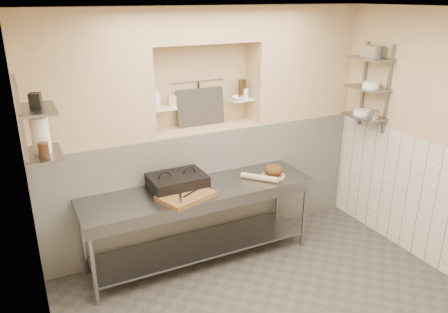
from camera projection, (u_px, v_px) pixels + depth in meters
ceiling at (297, 2)px, 3.25m from camera, size 4.00×3.90×0.10m
wall_left at (30, 236)px, 2.90m from camera, size 0.10×3.90×2.80m
wall_back at (196, 123)px, 5.43m from camera, size 4.00×0.10×2.80m
backwall_lower at (205, 182)px, 5.47m from camera, size 4.00×0.40×1.40m
alcove_sill at (204, 128)px, 5.22m from camera, size 1.30×0.40×0.02m
backwall_pillar_left at (84, 79)px, 4.43m from camera, size 1.35×0.40×1.40m
backwall_pillar_right at (299, 62)px, 5.53m from camera, size 1.35×0.40×1.40m
backwall_header at (203, 24)px, 4.80m from camera, size 1.30×0.40×0.40m
wainscot_right at (434, 207)px, 4.83m from camera, size 0.02×3.90×1.40m
alcove_shelf_left at (163, 109)px, 4.91m from camera, size 0.28×0.16×0.02m
alcove_shelf_right at (241, 100)px, 5.33m from camera, size 0.28×0.16×0.02m
utensil_rail at (198, 80)px, 5.17m from camera, size 0.70×0.02×0.02m
hanging_steel at (199, 95)px, 5.22m from camera, size 0.02×0.02×0.30m
splash_panel at (201, 107)px, 5.22m from camera, size 0.60×0.08×0.45m
shelf_rail_left_a at (22, 128)px, 3.84m from camera, size 0.03×0.03×0.95m
shelf_rail_left_b at (24, 141)px, 3.50m from camera, size 0.03×0.03×0.95m
wall_shelf_left_lower at (44, 154)px, 3.80m from camera, size 0.30×0.50×0.02m
wall_shelf_left_upper at (37, 109)px, 3.66m from camera, size 0.30×0.50×0.03m
shelf_rail_right_a at (364, 84)px, 5.47m from camera, size 0.03×0.03×1.05m
shelf_rail_right_b at (388, 90)px, 5.13m from camera, size 0.03×0.03×1.05m
wall_shelf_right_lower at (364, 116)px, 5.37m from camera, size 0.30×0.50×0.02m
wall_shelf_right_mid at (367, 88)px, 5.25m from camera, size 0.30×0.50×0.02m
wall_shelf_right_upper at (370, 58)px, 5.12m from camera, size 0.30×0.50×0.03m
prep_table at (200, 210)px, 4.88m from camera, size 2.60×0.70×0.90m
panini_press at (177, 182)px, 4.76m from camera, size 0.61×0.45×0.16m
cutting_board at (186, 196)px, 4.57m from camera, size 0.64×0.54×0.05m
knife_blade at (191, 193)px, 4.57m from camera, size 0.25×0.16×0.01m
tongs at (180, 196)px, 4.48m from camera, size 0.12×0.27×0.03m
mixing_bowl at (197, 181)px, 4.91m from camera, size 0.30×0.30×0.06m
rolling_pin at (259, 177)px, 5.01m from camera, size 0.34×0.37×0.07m
bread_board at (273, 176)px, 5.12m from camera, size 0.28×0.28×0.02m
bread_loaf at (274, 170)px, 5.09m from camera, size 0.22×0.22×0.13m
bottle_soap at (156, 98)px, 4.79m from camera, size 0.13×0.13×0.25m
jar_alcove at (172, 101)px, 4.94m from camera, size 0.08×0.08×0.12m
bowl_alcove at (237, 98)px, 5.25m from camera, size 0.16×0.16×0.05m
condiment_a at (244, 89)px, 5.33m from camera, size 0.06×0.06×0.23m
condiment_b at (241, 89)px, 5.29m from camera, size 0.06×0.06×0.24m
condiment_c at (246, 93)px, 5.33m from camera, size 0.07×0.07×0.12m
jug_left at (40, 135)px, 3.77m from camera, size 0.15×0.15×0.31m
jar_left at (44, 150)px, 3.66m from camera, size 0.09×0.09×0.13m
box_left_upper at (35, 100)px, 3.63m from camera, size 0.11×0.11×0.13m
bowl_right at (361, 112)px, 5.39m from camera, size 0.20×0.20×0.06m
canister_right at (375, 115)px, 5.20m from camera, size 0.10×0.10×0.10m
bowl_right_mid at (371, 85)px, 5.18m from camera, size 0.20×0.20×0.07m
basket_right at (372, 52)px, 5.08m from camera, size 0.20×0.24×0.14m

